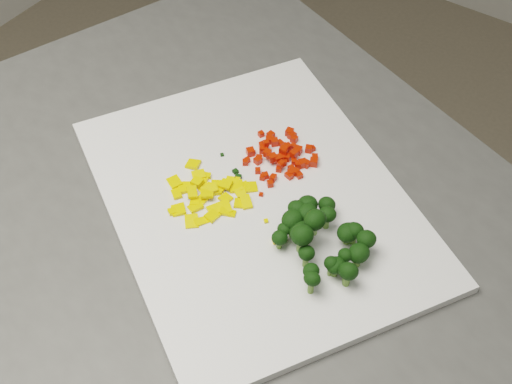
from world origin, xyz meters
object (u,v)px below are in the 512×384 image
Objects in this scene: cutting_board at (256,201)px; carrot_pile at (279,151)px; broccoli_pile at (322,235)px; pepper_pile at (208,187)px.

cutting_board is 0.07m from carrot_pile.
carrot_pile is 0.15m from broccoli_pile.
carrot_pile is at bearing 141.52° from broccoli_pile.
cutting_board is 0.11m from broccoli_pile.
carrot_pile reaches higher than cutting_board.
broccoli_pile is (0.16, 0.00, 0.02)m from pepper_pile.
pepper_pile is 0.97× the size of broccoli_pile.
carrot_pile is (-0.01, 0.07, 0.02)m from cutting_board.
broccoli_pile reaches higher than pepper_pile.
cutting_board is 4.50× the size of carrot_pile.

